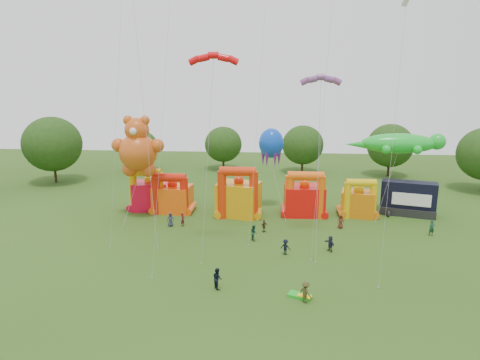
# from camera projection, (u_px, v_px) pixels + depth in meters

# --- Properties ---
(ground) EXTENTS (160.00, 160.00, 0.00)m
(ground) POSITION_uv_depth(u_px,v_px,m) (239.00, 321.00, 33.51)
(ground) COLOR #2C4914
(ground) RESTS_ON ground
(tree_ring) EXTENTS (123.90, 126.01, 12.07)m
(tree_ring) POSITION_uv_depth(u_px,v_px,m) (225.00, 243.00, 32.77)
(tree_ring) COLOR #352314
(tree_ring) RESTS_ON ground
(bouncy_castle_0) EXTENTS (5.73, 4.99, 6.31)m
(bouncy_castle_0) POSITION_uv_depth(u_px,v_px,m) (149.00, 193.00, 61.94)
(bouncy_castle_0) COLOR red
(bouncy_castle_0) RESTS_ON ground
(bouncy_castle_1) EXTENTS (5.43, 4.50, 5.89)m
(bouncy_castle_1) POSITION_uv_depth(u_px,v_px,m) (172.00, 197.00, 60.71)
(bouncy_castle_1) COLOR #F0520D
(bouncy_castle_1) RESTS_ON ground
(bouncy_castle_2) EXTENTS (6.39, 5.60, 7.19)m
(bouncy_castle_2) POSITION_uv_depth(u_px,v_px,m) (239.00, 197.00, 58.90)
(bouncy_castle_2) COLOR orange
(bouncy_castle_2) RESTS_ON ground
(bouncy_castle_3) EXTENTS (5.62, 4.58, 6.49)m
(bouncy_castle_3) POSITION_uv_depth(u_px,v_px,m) (304.00, 198.00, 59.26)
(bouncy_castle_3) COLOR red
(bouncy_castle_3) RESTS_ON ground
(bouncy_castle_4) EXTENTS (5.11, 4.43, 5.50)m
(bouncy_castle_4) POSITION_uv_depth(u_px,v_px,m) (358.00, 201.00, 58.88)
(bouncy_castle_4) COLOR #D16B0B
(bouncy_castle_4) RESTS_ON ground
(stage_trailer) EXTENTS (7.72, 4.62, 4.78)m
(stage_trailer) POSITION_uv_depth(u_px,v_px,m) (408.00, 199.00, 59.43)
(stage_trailer) COLOR black
(stage_trailer) RESTS_ON ground
(teddy_bear_kite) EXTENTS (7.10, 7.67, 13.99)m
(teddy_bear_kite) POSITION_uv_depth(u_px,v_px,m) (137.00, 157.00, 56.61)
(teddy_bear_kite) COLOR #CB5116
(teddy_bear_kite) RESTS_ON ground
(gecko_kite) EXTENTS (13.40, 6.52, 11.47)m
(gecko_kite) POSITION_uv_depth(u_px,v_px,m) (392.00, 167.00, 57.96)
(gecko_kite) COLOR green
(gecko_kite) RESTS_ON ground
(octopus_kite) EXTENTS (4.08, 8.36, 11.81)m
(octopus_kite) POSITION_uv_depth(u_px,v_px,m) (276.00, 174.00, 59.99)
(octopus_kite) COLOR blue
(octopus_kite) RESTS_ON ground
(parafoil_kites) EXTENTS (25.90, 12.94, 30.98)m
(parafoil_kites) POSITION_uv_depth(u_px,v_px,m) (160.00, 117.00, 48.02)
(parafoil_kites) COLOR red
(parafoil_kites) RESTS_ON ground
(diamond_kites) EXTENTS (30.47, 15.73, 37.68)m
(diamond_kites) POSITION_uv_depth(u_px,v_px,m) (240.00, 96.00, 43.53)
(diamond_kites) COLOR red
(diamond_kites) RESTS_ON ground
(folded_kite_bundle) EXTENTS (2.23, 1.71, 0.31)m
(folded_kite_bundle) POSITION_uv_depth(u_px,v_px,m) (300.00, 296.00, 37.13)
(folded_kite_bundle) COLOR green
(folded_kite_bundle) RESTS_ON ground
(spectator_0) EXTENTS (1.01, 0.78, 1.83)m
(spectator_0) POSITION_uv_depth(u_px,v_px,m) (170.00, 220.00, 54.88)
(spectator_0) COLOR #282C43
(spectator_0) RESTS_ON ground
(spectator_1) EXTENTS (0.61, 0.76, 1.81)m
(spectator_1) POSITION_uv_depth(u_px,v_px,m) (183.00, 220.00, 54.95)
(spectator_1) COLOR #54181D
(spectator_1) RESTS_ON ground
(spectator_2) EXTENTS (0.95, 1.09, 1.89)m
(spectator_2) POSITION_uv_depth(u_px,v_px,m) (254.00, 233.00, 50.13)
(spectator_2) COLOR #1B452E
(spectator_2) RESTS_ON ground
(spectator_3) EXTENTS (1.28, 1.02, 1.73)m
(spectator_3) POSITION_uv_depth(u_px,v_px,m) (285.00, 247.00, 46.01)
(spectator_3) COLOR black
(spectator_3) RESTS_ON ground
(spectator_4) EXTENTS (0.99, 0.76, 1.57)m
(spectator_4) POSITION_uv_depth(u_px,v_px,m) (264.00, 226.00, 52.82)
(spectator_4) COLOR #402B19
(spectator_4) RESTS_ON ground
(spectator_5) EXTENTS (1.27, 1.68, 1.77)m
(spectator_5) POSITION_uv_depth(u_px,v_px,m) (330.00, 244.00, 46.90)
(spectator_5) COLOR #242138
(spectator_5) RESTS_ON ground
(spectator_6) EXTENTS (0.92, 0.65, 1.78)m
(spectator_6) POSITION_uv_depth(u_px,v_px,m) (341.00, 222.00, 54.17)
(spectator_6) COLOR #542318
(spectator_6) RESTS_ON ground
(spectator_7) EXTENTS (0.81, 0.63, 1.97)m
(spectator_7) POSITION_uv_depth(u_px,v_px,m) (432.00, 228.00, 51.59)
(spectator_7) COLOR #193E2A
(spectator_7) RESTS_ON ground
(spectator_8) EXTENTS (1.13, 1.20, 1.97)m
(spectator_8) POSITION_uv_depth(u_px,v_px,m) (217.00, 278.00, 38.50)
(spectator_8) COLOR black
(spectator_8) RESTS_ON ground
(spectator_9) EXTENTS (1.35, 1.37, 1.89)m
(spectator_9) POSITION_uv_depth(u_px,v_px,m) (305.00, 292.00, 36.06)
(spectator_9) COLOR #3D3818
(spectator_9) RESTS_ON ground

